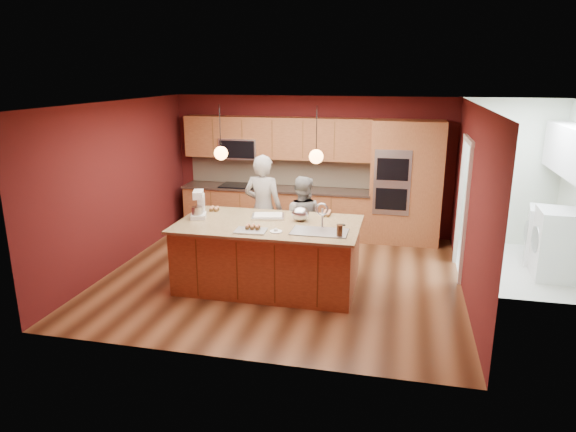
% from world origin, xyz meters
% --- Properties ---
extents(floor, '(5.50, 5.50, 0.00)m').
position_xyz_m(floor, '(0.00, 0.00, 0.00)').
color(floor, '#422312').
rests_on(floor, ground).
extents(ceiling, '(5.50, 5.50, 0.00)m').
position_xyz_m(ceiling, '(0.00, 0.00, 2.70)').
color(ceiling, silver).
rests_on(ceiling, ground).
extents(wall_back, '(5.50, 0.00, 5.50)m').
position_xyz_m(wall_back, '(0.00, 2.50, 1.35)').
color(wall_back, '#4E1414').
rests_on(wall_back, ground).
extents(wall_front, '(5.50, 0.00, 5.50)m').
position_xyz_m(wall_front, '(0.00, -2.50, 1.35)').
color(wall_front, '#4E1414').
rests_on(wall_front, ground).
extents(wall_left, '(0.00, 5.00, 5.00)m').
position_xyz_m(wall_left, '(-2.75, 0.00, 1.35)').
color(wall_left, '#4E1414').
rests_on(wall_left, ground).
extents(wall_right, '(0.00, 5.00, 5.00)m').
position_xyz_m(wall_right, '(2.75, 0.00, 1.35)').
color(wall_right, '#4E1414').
rests_on(wall_right, ground).
extents(cabinet_run, '(3.74, 0.64, 2.30)m').
position_xyz_m(cabinet_run, '(-0.68, 2.25, 0.98)').
color(cabinet_run, brown).
rests_on(cabinet_run, floor).
extents(oven_column, '(1.30, 0.62, 2.30)m').
position_xyz_m(oven_column, '(1.85, 2.19, 1.15)').
color(oven_column, brown).
rests_on(oven_column, floor).
extents(doorway_trim, '(0.08, 1.11, 2.20)m').
position_xyz_m(doorway_trim, '(2.73, 0.80, 1.05)').
color(doorway_trim, silver).
rests_on(doorway_trim, wall_right).
extents(laundry_room, '(2.60, 2.70, 2.70)m').
position_xyz_m(laundry_room, '(4.35, 1.20, 1.95)').
color(laundry_room, beige).
rests_on(laundry_room, ground).
extents(pendant_left, '(0.20, 0.20, 0.80)m').
position_xyz_m(pendant_left, '(-0.82, -0.38, 2.00)').
color(pendant_left, black).
rests_on(pendant_left, ceiling).
extents(pendant_right, '(0.20, 0.20, 0.80)m').
position_xyz_m(pendant_right, '(0.59, -0.38, 2.00)').
color(pendant_right, black).
rests_on(pendant_right, ceiling).
extents(island, '(2.69, 1.50, 1.37)m').
position_xyz_m(island, '(-0.10, -0.39, 0.50)').
color(island, brown).
rests_on(island, floor).
extents(person_left, '(0.72, 0.52, 1.84)m').
position_xyz_m(person_left, '(-0.47, 0.62, 0.92)').
color(person_left, black).
rests_on(person_left, floor).
extents(person_right, '(0.74, 0.58, 1.51)m').
position_xyz_m(person_right, '(0.18, 0.62, 0.75)').
color(person_right, gray).
rests_on(person_right, floor).
extents(stand_mixer, '(0.30, 0.35, 0.42)m').
position_xyz_m(stand_mixer, '(-1.22, -0.34, 1.17)').
color(stand_mixer, white).
rests_on(stand_mixer, island).
extents(sheet_cake, '(0.56, 0.46, 0.05)m').
position_xyz_m(sheet_cake, '(-0.19, -0.10, 1.01)').
color(sheet_cake, silver).
rests_on(sheet_cake, island).
extents(cooling_rack, '(0.45, 0.33, 0.02)m').
position_xyz_m(cooling_rack, '(-0.25, -0.84, 1.00)').
color(cooling_rack, '#B5B9BE').
rests_on(cooling_rack, island).
extents(mixing_bowl, '(0.26, 0.26, 0.22)m').
position_xyz_m(mixing_bowl, '(0.32, -0.16, 1.09)').
color(mixing_bowl, '#B9BCC0').
rests_on(mixing_bowl, island).
extents(plate, '(0.18, 0.18, 0.01)m').
position_xyz_m(plate, '(0.10, -0.79, 1.00)').
color(plate, white).
rests_on(plate, island).
extents(tumbler, '(0.08, 0.08, 0.16)m').
position_xyz_m(tumbler, '(0.99, -0.79, 1.07)').
color(tumbler, '#341C0F').
rests_on(tumbler, island).
extents(phone, '(0.14, 0.09, 0.01)m').
position_xyz_m(phone, '(0.95, -0.26, 0.99)').
color(phone, black).
rests_on(phone, island).
extents(cupcakes_left, '(0.16, 0.16, 0.07)m').
position_xyz_m(cupcakes_left, '(-1.14, 0.09, 1.02)').
color(cupcakes_left, tan).
rests_on(cupcakes_left, island).
extents(cupcakes_rack, '(0.21, 0.14, 0.06)m').
position_xyz_m(cupcakes_rack, '(-0.24, -0.77, 1.04)').
color(cupcakes_rack, tan).
rests_on(cupcakes_rack, island).
extents(cupcakes_right, '(0.14, 0.28, 0.06)m').
position_xyz_m(cupcakes_right, '(0.66, 0.23, 1.02)').
color(cupcakes_right, tan).
rests_on(cupcakes_right, island).
extents(washer, '(0.71, 0.73, 1.09)m').
position_xyz_m(washer, '(4.22, 0.91, 0.55)').
color(washer, white).
rests_on(washer, floor).
extents(dryer, '(0.71, 0.72, 0.97)m').
position_xyz_m(dryer, '(4.19, 1.52, 0.49)').
color(dryer, white).
rests_on(dryer, floor).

